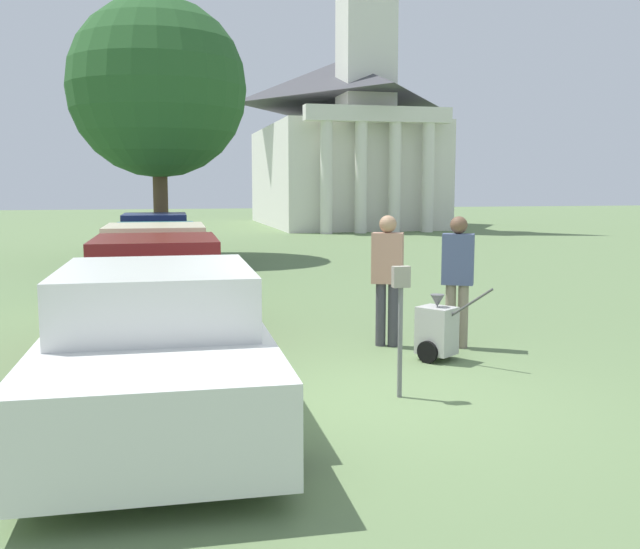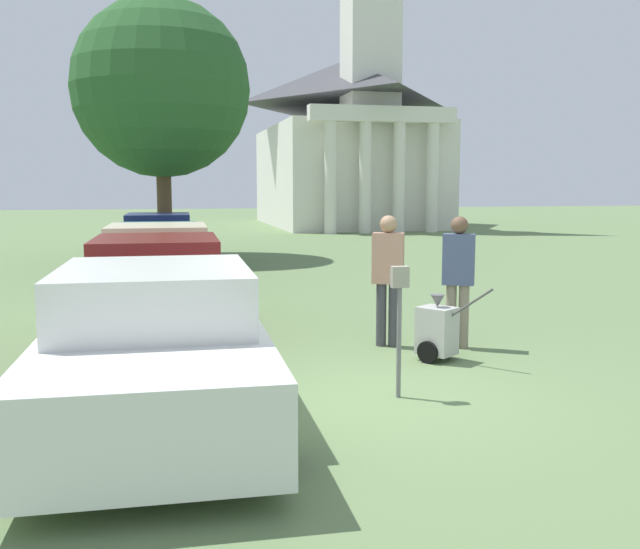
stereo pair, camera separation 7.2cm
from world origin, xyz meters
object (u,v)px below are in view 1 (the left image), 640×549
(person_worker, at_px, (387,272))
(person_supervisor, at_px, (458,273))
(parked_car_teal, at_px, (156,256))
(equipment_cart, at_px, (437,330))
(parking_meter, at_px, (401,307))
(parked_car_navy, at_px, (156,242))
(parked_car_maroon, at_px, (157,296))
(parked_car_cream, at_px, (156,270))
(church, at_px, (344,122))
(parked_car_white, at_px, (158,347))

(person_worker, distance_m, person_supervisor, 0.95)
(parked_car_teal, distance_m, equipment_cart, 8.45)
(parking_meter, xyz_separation_m, person_supervisor, (1.52, 2.01, 0.07))
(parked_car_teal, relative_size, parked_car_navy, 1.03)
(parked_car_maroon, relative_size, parked_car_cream, 1.01)
(parking_meter, distance_m, equipment_cart, 1.81)
(parked_car_navy, relative_size, person_supervisor, 2.67)
(parked_car_maroon, xyz_separation_m, church, (10.02, 27.77, 4.84))
(parked_car_navy, height_order, person_supervisor, person_supervisor)
(parked_car_white, xyz_separation_m, person_supervisor, (3.98, 2.05, 0.35))
(parked_car_maroon, bearing_deg, parked_car_cream, 91.36)
(parked_car_teal, height_order, person_worker, person_worker)
(parking_meter, xyz_separation_m, equipment_cart, (0.99, 1.40, -0.58))
(parking_meter, height_order, person_supervisor, person_supervisor)
(parked_car_teal, relative_size, person_worker, 2.74)
(parked_car_teal, bearing_deg, parked_car_cream, -88.64)
(parked_car_white, bearing_deg, parked_car_cream, 91.36)
(parked_car_white, xyz_separation_m, equipment_cart, (3.44, 1.44, -0.29))
(parked_car_teal, distance_m, person_worker, 7.48)
(parked_car_maroon, xyz_separation_m, parking_meter, (2.45, -2.98, 0.26))
(person_worker, relative_size, church, 0.08)
(parked_car_teal, bearing_deg, parked_car_navy, 91.36)
(parking_meter, bearing_deg, parked_car_teal, 105.06)
(church, bearing_deg, parked_car_white, -108.02)
(parked_car_white, relative_size, parking_meter, 3.57)
(parked_car_white, distance_m, equipment_cart, 3.74)
(parked_car_maroon, xyz_separation_m, parked_car_navy, (0.00, 9.36, -0.01))
(parked_car_cream, distance_m, parked_car_teal, 2.94)
(parked_car_white, distance_m, parked_car_navy, 12.38)
(parked_car_navy, xyz_separation_m, parking_meter, (2.45, -12.34, 0.26))
(parking_meter, relative_size, equipment_cart, 1.39)
(parked_car_maroon, distance_m, equipment_cart, 3.80)
(parked_car_white, relative_size, parked_car_navy, 1.03)
(parked_car_maroon, relative_size, parked_car_teal, 0.95)
(parked_car_white, relative_size, church, 0.21)
(parked_car_white, xyz_separation_m, church, (10.02, 30.79, 4.87))
(parked_car_teal, bearing_deg, parked_car_white, -88.64)
(parked_car_maroon, distance_m, parked_car_cream, 3.19)
(parked_car_white, relative_size, person_supervisor, 2.75)
(parked_car_cream, bearing_deg, person_worker, -50.10)
(person_supervisor, height_order, equipment_cart, person_supervisor)
(parked_car_white, height_order, parked_car_maroon, parked_car_maroon)
(parked_car_navy, distance_m, equipment_cart, 11.47)
(parked_car_white, bearing_deg, parked_car_maroon, 91.36)
(parked_car_teal, xyz_separation_m, equipment_cart, (3.44, -7.71, -0.27))
(parked_car_white, xyz_separation_m, parking_meter, (2.45, 0.04, 0.29))
(parked_car_maroon, bearing_deg, person_worker, -10.95)
(church, bearing_deg, parked_car_teal, -114.85)
(equipment_cart, bearing_deg, parked_car_teal, 78.22)
(parked_car_cream, bearing_deg, person_supervisor, -44.95)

